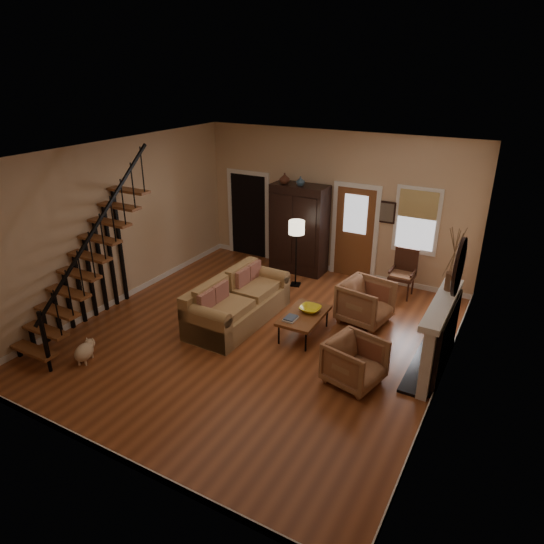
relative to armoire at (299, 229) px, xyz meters
The scene contains 15 objects.
room 1.49m from the armoire, 78.37° to the right, with size 7.00×7.33×3.30m.
staircase 4.94m from the armoire, 115.05° to the right, with size 0.94×2.80×3.20m, color brown, non-canonical shape.
fireplace 4.67m from the armoire, 34.69° to the right, with size 0.33×1.95×2.30m.
armoire is the anchor object (origin of this frame).
vase_a 1.23m from the armoire, 164.05° to the right, with size 0.24×0.24×0.25m, color #4C2619.
vase_b 1.16m from the armoire, 63.43° to the right, with size 0.20×0.20×0.21m, color #334C60.
sofa 2.91m from the armoire, 87.73° to the right, with size 1.00×2.32×0.87m, color #A57D4B, non-canonical shape.
coffee_table 3.17m from the armoire, 61.96° to the right, with size 0.66×1.13×0.43m, color brown, non-canonical shape.
bowl 3.01m from the armoire, 59.73° to the right, with size 0.39×0.39×0.09m, color yellow.
books 3.33m from the armoire, 66.28° to the right, with size 0.21×0.28×0.05m, color beige, non-canonical shape.
armchair_left 4.60m from the armoire, 52.71° to the right, with size 0.79×0.81×0.74m, color brown.
armchair_right 2.87m from the armoire, 36.40° to the right, with size 0.88×0.90×0.82m, color brown.
floor_lamp 0.93m from the armoire, 67.93° to the right, with size 0.35×0.35×1.52m, color black, non-canonical shape.
side_chair 2.61m from the armoire, ahead, with size 0.54×0.54×1.02m, color #3A1D12, non-canonical shape.
dog 5.53m from the armoire, 104.66° to the right, with size 0.27×0.46×0.34m, color beige, non-canonical shape.
Camera 1 is at (4.01, -6.63, 4.62)m, focal length 32.00 mm.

